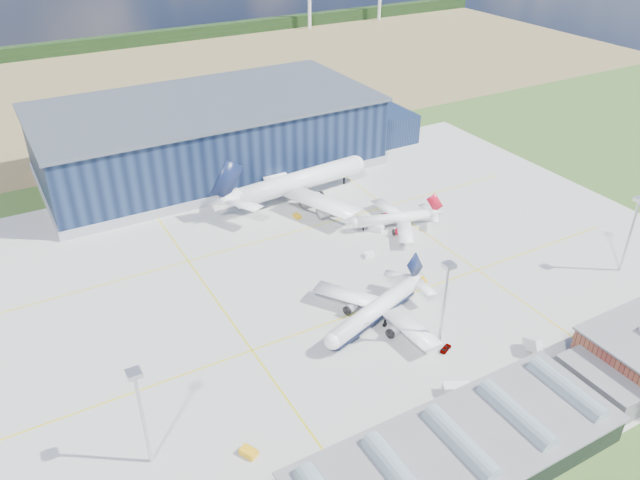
{
  "coord_description": "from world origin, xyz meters",
  "views": [
    {
      "loc": [
        -71.87,
        -116.56,
        97.65
      ],
      "look_at": [
        3.9,
        17.11,
        6.48
      ],
      "focal_mm": 35.0,
      "sensor_mm": 36.0,
      "label": 1
    }
  ],
  "objects": [
    {
      "name": "hangar",
      "position": [
        2.81,
        94.8,
        11.62
      ],
      "size": [
        145.0,
        62.0,
        26.1
      ],
      "color": "#0F1932",
      "rests_on": "ground"
    },
    {
      "name": "treeline",
      "position": [
        0.0,
        300.0,
        4.0
      ],
      "size": [
        600.0,
        8.0,
        8.0
      ],
      "primitive_type": "cube",
      "color": "black",
      "rests_on": "ground"
    },
    {
      "name": "airstair",
      "position": [
        26.91,
        -43.22,
        1.58
      ],
      "size": [
        2.68,
        5.16,
        3.15
      ],
      "primitive_type": "cube",
      "rotation": [
        0.0,
        0.0,
        -0.15
      ],
      "color": "white",
      "rests_on": "ground"
    },
    {
      "name": "airliner_red",
      "position": [
        33.2,
        22.0,
        5.09
      ],
      "size": [
        38.37,
        37.9,
        10.17
      ],
      "primitive_type": null,
      "rotation": [
        0.0,
        0.0,
        2.86
      ],
      "color": "white",
      "rests_on": "ground"
    },
    {
      "name": "gse_van_a",
      "position": [
        2.69,
        -44.83,
        1.28
      ],
      "size": [
        6.4,
        4.96,
        2.57
      ],
      "primitive_type": "cube",
      "rotation": [
        0.0,
        0.0,
        1.1
      ],
      "color": "white",
      "rests_on": "ground"
    },
    {
      "name": "car_b",
      "position": [
        -17.08,
        -48.0,
        0.67
      ],
      "size": [
        4.28,
        2.14,
        1.35
      ],
      "primitive_type": "imported",
      "rotation": [
        0.0,
        0.0,
        1.75
      ],
      "color": "#99999E",
      "rests_on": "ground"
    },
    {
      "name": "glass_concourse",
      "position": [
        -6.45,
        -60.0,
        3.69
      ],
      "size": [
        78.0,
        23.0,
        8.6
      ],
      "color": "black",
      "rests_on": "ground"
    },
    {
      "name": "gse_tug_c",
      "position": [
        9.8,
        42.68,
        0.61
      ],
      "size": [
        1.98,
        2.93,
        1.22
      ],
      "primitive_type": "cube",
      "rotation": [
        0.0,
        0.0,
        0.09
      ],
      "color": "gold",
      "rests_on": "ground"
    },
    {
      "name": "gse_tug_b",
      "position": [
        22.33,
        -7.33,
        0.62
      ],
      "size": [
        2.54,
        3.23,
        1.24
      ],
      "primitive_type": "cube",
      "rotation": [
        0.0,
        0.0,
        -0.25
      ],
      "color": "gold",
      "rests_on": "ground"
    },
    {
      "name": "airliner_navy",
      "position": [
        0.43,
        -15.85,
        6.38
      ],
      "size": [
        49.21,
        48.67,
        12.76
      ],
      "primitive_type": null,
      "rotation": [
        0.0,
        0.0,
        3.46
      ],
      "color": "white",
      "rests_on": "ground"
    },
    {
      "name": "ground",
      "position": [
        0.0,
        0.0,
        0.0
      ],
      "size": [
        600.0,
        600.0,
        0.0
      ],
      "primitive_type": "plane",
      "color": "#30541F",
      "rests_on": "ground"
    },
    {
      "name": "car_a",
      "position": [
        9.91,
        -32.54,
        0.65
      ],
      "size": [
        4.08,
        2.93,
        1.29
      ],
      "primitive_type": "imported",
      "rotation": [
        0.0,
        0.0,
        1.99
      ],
      "color": "#99999E",
      "rests_on": "ground"
    },
    {
      "name": "gse_cart_b",
      "position": [
        17.15,
        11.34,
        0.65
      ],
      "size": [
        3.27,
        2.45,
        1.29
      ],
      "primitive_type": "cube",
      "rotation": [
        0.0,
        0.0,
        1.41
      ],
      "color": "white",
      "rests_on": "ground"
    },
    {
      "name": "light_mast_east",
      "position": [
        75.0,
        -30.0,
        15.43
      ],
      "size": [
        2.6,
        2.6,
        23.0
      ],
      "color": "silver",
      "rests_on": "ground"
    },
    {
      "name": "gse_van_b",
      "position": [
        27.57,
        23.14,
        1.09
      ],
      "size": [
        4.2,
        5.21,
        2.18
      ],
      "primitive_type": "cube",
      "rotation": [
        0.0,
        0.0,
        0.5
      ],
      "color": "white",
      "rests_on": "ground"
    },
    {
      "name": "gse_tug_a",
      "position": [
        -43.11,
        -37.78,
        0.71
      ],
      "size": [
        3.39,
        3.96,
        1.41
      ],
      "primitive_type": "cube",
      "rotation": [
        0.0,
        0.0,
        0.48
      ],
      "color": "gold",
      "rests_on": "ground"
    },
    {
      "name": "apron",
      "position": [
        0.0,
        10.0,
        0.03
      ],
      "size": [
        220.0,
        160.0,
        0.08
      ],
      "color": "#989893",
      "rests_on": "ground"
    },
    {
      "name": "airliner_widebody",
      "position": [
        17.23,
        55.0,
        10.02
      ],
      "size": [
        66.86,
        65.65,
        20.03
      ],
      "primitive_type": null,
      "rotation": [
        0.0,
        0.0,
        0.09
      ],
      "color": "white",
      "rests_on": "ground"
    },
    {
      "name": "light_mast_center",
      "position": [
        10.0,
        -30.0,
        15.43
      ],
      "size": [
        2.6,
        2.6,
        23.0
      ],
      "color": "silver",
      "rests_on": "ground"
    },
    {
      "name": "light_mast_west",
      "position": [
        -60.0,
        -30.0,
        15.43
      ],
      "size": [
        2.6,
        2.6,
        23.0
      ],
      "color": "silver",
      "rests_on": "ground"
    },
    {
      "name": "farmland",
      "position": [
        0.0,
        220.0,
        0.0
      ],
      "size": [
        600.0,
        220.0,
        0.01
      ],
      "primitive_type": "cube",
      "color": "olive",
      "rests_on": "ground"
    }
  ]
}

